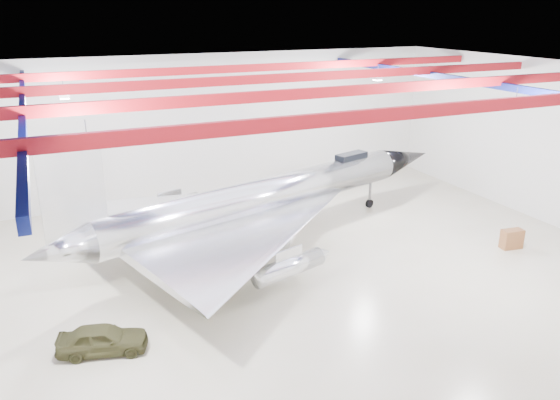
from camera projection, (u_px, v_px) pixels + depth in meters
name	position (u px, v px, depth m)	size (l,w,h in m)	color
floor	(279.00, 270.00, 31.20)	(40.00, 40.00, 0.00)	#BAB094
wall_back	(201.00, 126.00, 42.31)	(40.00, 40.00, 0.00)	silver
wall_right	(547.00, 143.00, 37.11)	(30.00, 30.00, 0.00)	silver
ceiling	(279.00, 74.00, 27.58)	(40.00, 40.00, 0.00)	#0A0F38
ceiling_structure	(279.00, 87.00, 27.80)	(39.50, 29.50, 1.08)	maroon
jet_aircraft	(264.00, 201.00, 34.02)	(30.56, 22.00, 8.51)	silver
jeep	(102.00, 339.00, 23.49)	(1.53, 3.80, 1.29)	#39381C
desk	(512.00, 239.00, 33.85)	(1.33, 0.66, 1.22)	brown
crate_ply	(172.00, 248.00, 33.63)	(0.45, 0.36, 0.32)	olive
toolbox_red	(241.00, 218.00, 38.50)	(0.41, 0.33, 0.29)	#9F260F
engine_drum	(241.00, 251.00, 33.10)	(0.48, 0.48, 0.43)	#59595B
crate_small	(86.00, 241.00, 34.70)	(0.35, 0.28, 0.25)	#59595B
tool_chest	(288.00, 224.00, 37.37)	(0.42, 0.42, 0.38)	#9F260F
oil_barrel	(269.00, 237.00, 35.24)	(0.55, 0.44, 0.39)	olive
spares_box	(241.00, 220.00, 38.11)	(0.35, 0.35, 0.32)	#59595B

